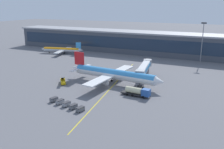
% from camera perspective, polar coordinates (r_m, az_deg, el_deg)
% --- Properties ---
extents(ground_plane, '(700.00, 700.00, 0.00)m').
position_cam_1_polar(ground_plane, '(98.41, -0.91, -3.04)').
color(ground_plane, slate).
extents(apron_lead_in_line, '(12.15, 79.16, 0.01)m').
position_cam_1_polar(apron_lead_in_line, '(99.75, 0.06, -2.77)').
color(apron_lead_in_line, yellow).
rests_on(apron_lead_in_line, ground_plane).
extents(terminal_building, '(191.53, 18.84, 14.37)m').
position_cam_1_polar(terminal_building, '(167.70, 6.74, 7.37)').
color(terminal_building, '#424751').
rests_on(terminal_building, ground_plane).
extents(main_airliner, '(43.76, 34.77, 11.75)m').
position_cam_1_polar(main_airliner, '(102.10, 0.35, 0.11)').
color(main_airliner, white).
rests_on(main_airliner, ground_plane).
extents(jet_bridge, '(7.14, 23.77, 6.83)m').
position_cam_1_polar(jet_bridge, '(109.12, 7.49, 1.56)').
color(jet_bridge, '#B2B7BC').
rests_on(jet_bridge, ground_plane).
extents(fuel_tanker, '(10.93, 3.18, 3.25)m').
position_cam_1_polar(fuel_tanker, '(89.26, 5.91, -3.98)').
color(fuel_tanker, '#232326').
rests_on(fuel_tanker, ground_plane).
extents(belt_loader, '(5.37, 6.20, 3.49)m').
position_cam_1_polar(belt_loader, '(105.30, -11.24, -1.50)').
color(belt_loader, yellow).
rests_on(belt_loader, ground_plane).
extents(baggage_cart_0, '(2.16, 2.94, 1.48)m').
position_cam_1_polar(baggage_cart_0, '(86.83, -13.25, -5.60)').
color(baggage_cart_0, '#595B60').
rests_on(baggage_cart_0, ground_plane).
extents(baggage_cart_1, '(2.16, 2.94, 1.48)m').
position_cam_1_polar(baggage_cart_1, '(84.47, -11.89, -6.14)').
color(baggage_cart_1, gray).
rests_on(baggage_cart_1, ground_plane).
extents(baggage_cart_2, '(2.16, 2.94, 1.48)m').
position_cam_1_polar(baggage_cart_2, '(82.17, -10.46, -6.70)').
color(baggage_cart_2, gray).
rests_on(baggage_cart_2, ground_plane).
extents(baggage_cart_3, '(2.16, 2.94, 1.48)m').
position_cam_1_polar(baggage_cart_3, '(79.93, -8.95, -7.29)').
color(baggage_cart_3, '#595B60').
rests_on(baggage_cart_3, ground_plane).
extents(baggage_cart_4, '(2.16, 2.94, 1.48)m').
position_cam_1_polar(baggage_cart_4, '(77.75, -7.34, -7.91)').
color(baggage_cart_4, '#595B60').
rests_on(baggage_cart_4, ground_plane).
extents(commuter_jet_far, '(29.52, 23.71, 7.83)m').
position_cam_1_polar(commuter_jet_far, '(168.74, -11.50, 5.65)').
color(commuter_jet_far, silver).
rests_on(commuter_jet_far, ground_plane).
extents(apron_light_mast_1, '(2.80, 0.50, 22.39)m').
position_cam_1_polar(apron_light_mast_1, '(147.20, 20.14, 7.65)').
color(apron_light_mast_1, gray).
rests_on(apron_light_mast_1, ground_plane).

